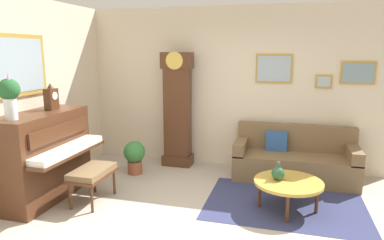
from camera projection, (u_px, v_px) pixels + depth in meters
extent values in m
cube|color=#B2A899|center=(195.00, 229.00, 4.18)|extent=(6.40, 6.00, 0.10)
cube|color=beige|center=(4.00, 101.00, 4.57)|extent=(0.10, 4.90, 2.80)
cube|color=#B28E3D|center=(16.00, 66.00, 4.67)|extent=(0.03, 1.10, 0.84)
cube|color=#9EB2C1|center=(17.00, 66.00, 4.67)|extent=(0.01, 0.98, 0.72)
cube|color=beige|center=(230.00, 88.00, 6.16)|extent=(5.30, 0.10, 2.80)
cube|color=#B28E3D|center=(324.00, 82.00, 5.67)|extent=(0.26, 0.03, 0.22)
cube|color=#9EB2C1|center=(324.00, 82.00, 5.65)|extent=(0.20, 0.01, 0.16)
cube|color=#B28E3D|center=(358.00, 73.00, 5.51)|extent=(0.52, 0.03, 0.36)
cube|color=#7A93A3|center=(358.00, 73.00, 5.50)|extent=(0.46, 0.01, 0.30)
cube|color=#B28E3D|center=(274.00, 69.00, 5.84)|extent=(0.60, 0.03, 0.48)
cube|color=#9EB2C1|center=(274.00, 69.00, 5.82)|extent=(0.54, 0.01, 0.42)
cube|color=navy|center=(285.00, 204.00, 4.73)|extent=(2.10, 1.50, 0.01)
cube|color=#4C2B19|center=(42.00, 156.00, 4.84)|extent=(0.60, 1.44, 1.22)
cube|color=#4C2B19|center=(69.00, 154.00, 4.72)|extent=(0.28, 1.38, 0.04)
cube|color=white|center=(69.00, 149.00, 4.70)|extent=(0.26, 1.32, 0.08)
cube|color=#4C2B19|center=(60.00, 131.00, 4.69)|extent=(0.03, 1.20, 0.20)
cube|color=#4C2B19|center=(92.00, 175.00, 4.75)|extent=(0.42, 0.70, 0.04)
cube|color=brown|center=(92.00, 171.00, 4.73)|extent=(0.40, 0.68, 0.08)
cylinder|color=#4C2B19|center=(92.00, 199.00, 4.46)|extent=(0.04, 0.04, 0.36)
cylinder|color=#4C2B19|center=(114.00, 182.00, 5.03)|extent=(0.04, 0.04, 0.36)
cylinder|color=#4C2B19|center=(70.00, 197.00, 4.54)|extent=(0.04, 0.04, 0.36)
cylinder|color=#4C2B19|center=(94.00, 180.00, 5.11)|extent=(0.04, 0.04, 0.36)
cube|color=#4C2B19|center=(178.00, 160.00, 6.37)|extent=(0.52, 0.34, 0.18)
cube|color=#4C2B19|center=(178.00, 117.00, 6.21)|extent=(0.44, 0.28, 1.78)
cube|color=#4C2B19|center=(177.00, 60.00, 6.01)|extent=(0.52, 0.32, 0.28)
cylinder|color=gold|center=(174.00, 61.00, 5.87)|extent=(0.30, 0.02, 0.30)
cylinder|color=gold|center=(177.00, 114.00, 6.15)|extent=(0.03, 0.03, 0.70)
cube|color=brown|center=(294.00, 167.00, 5.61)|extent=(1.90, 0.80, 0.42)
cube|color=brown|center=(295.00, 138.00, 5.81)|extent=(1.90, 0.20, 0.44)
cube|color=brown|center=(241.00, 146.00, 5.78)|extent=(0.18, 0.80, 0.20)
cube|color=brown|center=(354.00, 154.00, 5.33)|extent=(0.18, 0.80, 0.20)
cube|color=#2D5699|center=(276.00, 141.00, 5.75)|extent=(0.34, 0.12, 0.32)
cylinder|color=gold|center=(288.00, 182.00, 4.49)|extent=(0.88, 0.88, 0.04)
torus|color=#4C2B19|center=(288.00, 182.00, 4.49)|extent=(0.88, 0.88, 0.04)
cylinder|color=#4C2B19|center=(288.00, 187.00, 4.87)|extent=(0.04, 0.04, 0.36)
cylinder|color=#4C2B19|center=(317.00, 200.00, 4.44)|extent=(0.04, 0.04, 0.36)
cylinder|color=#4C2B19|center=(287.00, 209.00, 4.19)|extent=(0.04, 0.04, 0.36)
cylinder|color=#4C2B19|center=(259.00, 194.00, 4.63)|extent=(0.04, 0.04, 0.36)
cube|color=#4C2B19|center=(51.00, 99.00, 4.93)|extent=(0.12, 0.18, 0.30)
cylinder|color=white|center=(55.00, 96.00, 4.90)|extent=(0.01, 0.11, 0.11)
cone|color=#4C2B19|center=(50.00, 86.00, 4.89)|extent=(0.10, 0.10, 0.08)
cylinder|color=silver|center=(11.00, 109.00, 4.21)|extent=(0.15, 0.15, 0.26)
sphere|color=#235B2D|center=(9.00, 89.00, 4.17)|extent=(0.26, 0.26, 0.26)
cone|color=#D199B7|center=(8.00, 79.00, 4.11)|extent=(0.06, 0.06, 0.16)
cylinder|color=#234C33|center=(278.00, 179.00, 4.53)|extent=(0.09, 0.09, 0.01)
sphere|color=#285638|center=(278.00, 173.00, 4.52)|extent=(0.17, 0.17, 0.17)
cylinder|color=#285638|center=(279.00, 165.00, 4.49)|extent=(0.04, 0.04, 0.08)
cylinder|color=#935138|center=(135.00, 167.00, 5.89)|extent=(0.24, 0.24, 0.22)
sphere|color=#387F3D|center=(134.00, 152.00, 5.84)|extent=(0.36, 0.36, 0.36)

